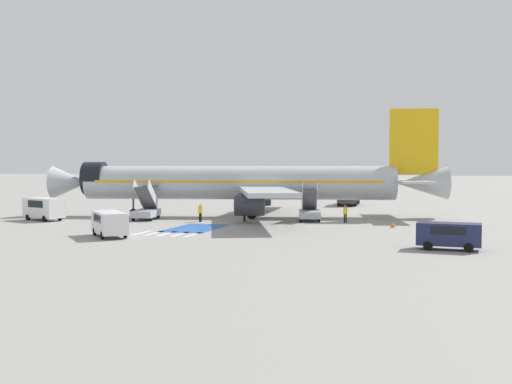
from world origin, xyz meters
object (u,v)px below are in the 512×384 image
(fuel_tanker, at_px, (349,193))
(traffic_cone_0, at_px, (393,224))
(service_van_2, at_px, (109,222))
(airliner, at_px, (246,183))
(service_van_1, at_px, (44,207))
(ground_crew_2, at_px, (244,212))
(boarding_stairs_aft, at_px, (309,211))
(service_van_0, at_px, (449,234))
(boarding_stairs_forward, at_px, (146,210))
(ground_crew_0, at_px, (200,211))
(ground_crew_1, at_px, (345,212))

(fuel_tanker, height_order, traffic_cone_0, fuel_tanker)
(service_van_2, bearing_deg, airliner, 34.61)
(service_van_1, xyz_separation_m, ground_crew_2, (20.66, 5.17, -0.45))
(boarding_stairs_aft, bearing_deg, service_van_0, -66.96)
(airliner, bearing_deg, fuel_tanker, -32.78)
(boarding_stairs_forward, distance_m, ground_crew_0, 6.60)
(service_van_1, distance_m, service_van_2, 18.00)
(boarding_stairs_forward, bearing_deg, ground_crew_1, -5.24)
(boarding_stairs_forward, xyz_separation_m, ground_crew_0, (6.55, -0.75, 0.03))
(boarding_stairs_aft, distance_m, service_van_2, 22.75)
(boarding_stairs_aft, relative_size, traffic_cone_0, 9.69)
(boarding_stairs_forward, distance_m, boarding_stairs_aft, 17.52)
(boarding_stairs_aft, xyz_separation_m, service_van_2, (-12.80, -18.80, 0.23))
(service_van_0, distance_m, ground_crew_2, 25.74)
(fuel_tanker, relative_size, ground_crew_2, 5.48)
(service_van_1, xyz_separation_m, ground_crew_0, (16.50, 3.21, -0.33))
(airliner, height_order, fuel_tanker, airliner)
(fuel_tanker, height_order, ground_crew_1, fuel_tanker)
(boarding_stairs_aft, bearing_deg, airliner, 148.10)
(service_van_2, distance_m, ground_crew_0, 14.41)
(airliner, distance_m, service_van_0, 30.65)
(service_van_2, height_order, ground_crew_1, service_van_2)
(service_van_0, xyz_separation_m, traffic_cone_0, (-4.64, 14.25, -0.84))
(fuel_tanker, xyz_separation_m, service_van_2, (-13.44, -44.93, -0.59))
(boarding_stairs_forward, xyz_separation_m, service_van_1, (-9.95, -3.96, 0.37))
(service_van_1, height_order, service_van_2, service_van_1)
(airliner, distance_m, ground_crew_0, 8.27)
(boarding_stairs_aft, bearing_deg, traffic_cone_0, -40.14)
(fuel_tanker, relative_size, ground_crew_1, 5.14)
(fuel_tanker, bearing_deg, boarding_stairs_aft, -93.84)
(airliner, distance_m, traffic_cone_0, 18.76)
(boarding_stairs_aft, bearing_deg, ground_crew_0, -169.16)
(ground_crew_1, bearing_deg, service_van_0, 112.11)
(service_van_2, distance_m, ground_crew_2, 17.42)
(service_van_0, distance_m, ground_crew_1, 20.22)
(service_van_2, bearing_deg, ground_crew_2, 25.66)
(service_van_0, height_order, ground_crew_2, service_van_0)
(fuel_tanker, height_order, service_van_0, fuel_tanker)
(ground_crew_1, relative_size, traffic_cone_0, 3.13)
(boarding_stairs_aft, distance_m, ground_crew_2, 6.90)
(service_van_1, bearing_deg, ground_crew_0, 120.77)
(service_van_2, height_order, ground_crew_0, service_van_2)
(boarding_stairs_forward, height_order, service_van_0, boarding_stairs_forward)
(ground_crew_0, distance_m, ground_crew_2, 4.60)
(airliner, height_order, boarding_stairs_aft, airliner)
(airliner, height_order, ground_crew_0, airliner)
(fuel_tanker, xyz_separation_m, ground_crew_2, (-7.02, -28.75, -0.86))
(ground_crew_0, bearing_deg, service_van_0, 161.81)
(boarding_stairs_forward, height_order, boarding_stairs_aft, boarding_stairs_forward)
(boarding_stairs_aft, height_order, ground_crew_2, boarding_stairs_aft)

